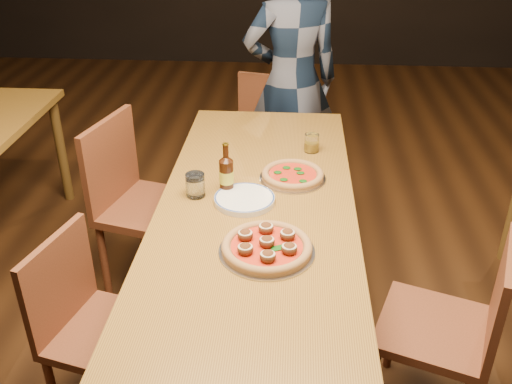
# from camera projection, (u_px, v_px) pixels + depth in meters

# --- Properties ---
(ground) EXTENTS (9.00, 9.00, 0.00)m
(ground) POSITION_uv_depth(u_px,v_px,m) (257.00, 337.00, 2.70)
(ground) COLOR black
(table_main) EXTENTS (0.80, 2.00, 0.75)m
(table_main) POSITION_uv_depth(u_px,v_px,m) (257.00, 216.00, 2.37)
(table_main) COLOR brown
(table_main) RESTS_ON ground
(chair_main_nw) EXTENTS (0.47, 0.47, 0.83)m
(chair_main_nw) POSITION_uv_depth(u_px,v_px,m) (108.00, 332.00, 2.15)
(chair_main_nw) COLOR #572B17
(chair_main_nw) RESTS_ON ground
(chair_main_sw) EXTENTS (0.54, 0.54, 0.96)m
(chair_main_sw) POSITION_uv_depth(u_px,v_px,m) (152.00, 207.00, 2.83)
(chair_main_sw) COLOR #572B17
(chair_main_sw) RESTS_ON ground
(chair_main_e) EXTENTS (0.52, 0.52, 0.87)m
(chair_main_e) POSITION_uv_depth(u_px,v_px,m) (435.00, 327.00, 2.14)
(chair_main_e) COLOR #572B17
(chair_main_e) RESTS_ON ground
(chair_end) EXTENTS (0.49, 0.49, 0.87)m
(chair_end) POSITION_uv_depth(u_px,v_px,m) (261.00, 145.00, 3.57)
(chair_end) COLOR #572B17
(chair_end) RESTS_ON ground
(pizza_meatball) EXTENTS (0.34, 0.34, 0.06)m
(pizza_meatball) POSITION_uv_depth(u_px,v_px,m) (267.00, 246.00, 2.01)
(pizza_meatball) COLOR #B7B7BF
(pizza_meatball) RESTS_ON table_main
(pizza_margherita) EXTENTS (0.29, 0.29, 0.04)m
(pizza_margherita) POSITION_uv_depth(u_px,v_px,m) (293.00, 175.00, 2.50)
(pizza_margherita) COLOR #B7B7BF
(pizza_margherita) RESTS_ON table_main
(plate_stack) EXTENTS (0.25, 0.25, 0.02)m
(plate_stack) POSITION_uv_depth(u_px,v_px,m) (244.00, 199.00, 2.32)
(plate_stack) COLOR white
(plate_stack) RESTS_ON table_main
(beer_bottle) EXTENTS (0.06, 0.06, 0.22)m
(beer_bottle) POSITION_uv_depth(u_px,v_px,m) (226.00, 175.00, 2.37)
(beer_bottle) COLOR black
(beer_bottle) RESTS_ON table_main
(water_glass) EXTENTS (0.08, 0.08, 0.10)m
(water_glass) POSITION_uv_depth(u_px,v_px,m) (195.00, 185.00, 2.35)
(water_glass) COLOR white
(water_glass) RESTS_ON table_main
(amber_glass) EXTENTS (0.07, 0.07, 0.09)m
(amber_glass) POSITION_uv_depth(u_px,v_px,m) (312.00, 143.00, 2.74)
(amber_glass) COLOR #A87D12
(amber_glass) RESTS_ON table_main
(diner) EXTENTS (0.68, 0.54, 1.64)m
(diner) POSITION_uv_depth(u_px,v_px,m) (292.00, 82.00, 3.44)
(diner) COLOR black
(diner) RESTS_ON ground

